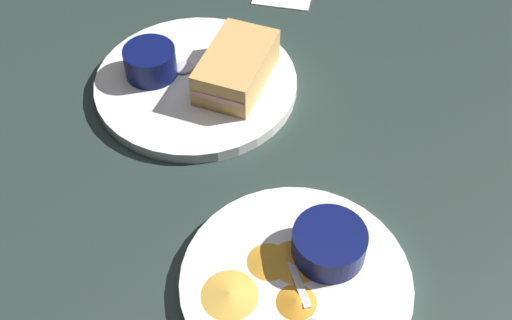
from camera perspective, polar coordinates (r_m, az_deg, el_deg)
The scene contains 8 objects.
ground_plane at distance 85.14cm, azimuth -2.20°, elevation 3.27°, with size 110.00×110.00×3.00cm, color #283833.
plate_sandwich_main at distance 87.65cm, azimuth -5.35°, elevation 6.79°, with size 27.33×27.33×1.60cm, color white.
sandwich_half_near at distance 85.02cm, azimuth -2.00°, elevation 8.31°, with size 14.47×10.27×4.80cm.
ramekin_dark_sauce at distance 87.38cm, azimuth -9.43°, elevation 8.71°, with size 6.97×6.97×4.02cm.
spoon_by_dark_ramekin at distance 88.45cm, azimuth -5.68°, elevation 8.24°, with size 4.22×9.87×0.80cm.
plate_chips_companion at distance 68.03cm, azimuth 3.57°, elevation -10.87°, with size 24.27×24.27×1.60cm, color white.
ramekin_light_gravy at distance 67.75cm, azimuth 6.54°, elevation -7.35°, with size 7.89×7.89×3.44cm.
plantain_chip_scatter at distance 66.92cm, azimuth 1.08°, elevation -10.49°, with size 12.75×14.16×0.60cm.
Camera 1 is at (58.11, 11.25, 59.70)cm, focal length 44.84 mm.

